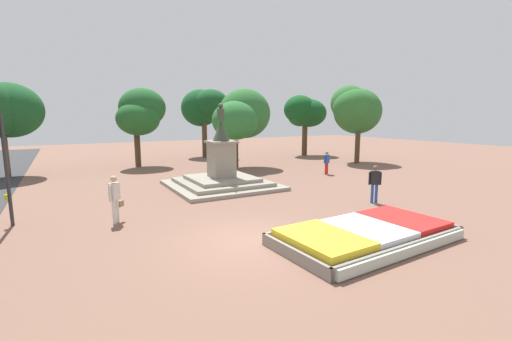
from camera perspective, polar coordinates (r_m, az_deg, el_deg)
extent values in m
plane|color=brown|center=(11.05, -0.69, -11.69)|extent=(91.68, 91.68, 0.00)
cube|color=#38281C|center=(11.53, 17.76, -10.38)|extent=(5.78, 3.01, 0.33)
cube|color=gray|center=(10.72, 23.72, -12.09)|extent=(5.86, 0.36, 0.37)
cube|color=gray|center=(12.43, 12.68, -8.63)|extent=(5.86, 0.36, 0.37)
cube|color=gray|center=(9.62, 6.25, -13.81)|extent=(0.23, 2.96, 0.37)
cube|color=gray|center=(13.77, 25.62, -7.58)|extent=(0.23, 2.96, 0.37)
cube|color=yellow|center=(10.18, 11.06, -11.12)|extent=(1.93, 2.64, 0.21)
cube|color=white|center=(11.45, 17.82, -9.21)|extent=(1.93, 2.64, 0.16)
cube|color=red|center=(12.85, 23.12, -7.50)|extent=(1.93, 2.64, 0.17)
cube|color=#B2BCAD|center=(10.70, 23.95, -12.18)|extent=(5.57, 0.45, 0.30)
cube|color=gray|center=(19.24, -5.71, -2.45)|extent=(5.53, 5.53, 0.19)
cube|color=gray|center=(19.21, -5.72, -1.88)|extent=(4.46, 4.46, 0.19)
cube|color=gray|center=(19.17, -5.73, -1.32)|extent=(3.39, 3.39, 0.19)
cube|color=gray|center=(19.01, -5.78, 1.75)|extent=(1.25, 1.25, 1.88)
cube|color=gray|center=(18.91, -5.82, 4.75)|extent=(1.47, 1.47, 0.12)
cone|color=#384233|center=(18.88, -5.85, 6.60)|extent=(0.94, 0.94, 1.10)
cylinder|color=#384233|center=(18.86, -5.90, 9.26)|extent=(0.40, 0.40, 0.64)
sphere|color=#384233|center=(18.87, -5.92, 10.66)|extent=(0.28, 0.28, 0.28)
cylinder|color=#384233|center=(18.62, -5.83, 9.66)|extent=(0.27, 0.57, 0.39)
cylinder|color=#2D2D33|center=(14.94, -36.15, -0.06)|extent=(0.12, 0.12, 4.00)
cube|color=gold|center=(15.10, -36.20, -3.65)|extent=(0.10, 0.16, 0.20)
cylinder|color=beige|center=(13.59, -22.57, -6.44)|extent=(0.13, 0.13, 0.89)
cylinder|color=beige|center=(13.73, -22.13, -6.26)|extent=(0.13, 0.13, 0.89)
cube|color=beige|center=(13.49, -22.54, -3.23)|extent=(0.42, 0.43, 0.63)
cylinder|color=beige|center=(13.31, -23.13, -3.56)|extent=(0.09, 0.09, 0.60)
cylinder|color=beige|center=(13.69, -21.95, -3.16)|extent=(0.09, 0.09, 0.60)
sphere|color=tan|center=(13.41, -22.66, -1.30)|extent=(0.23, 0.23, 0.23)
cube|color=olive|center=(13.85, -21.68, -5.16)|extent=(0.28, 0.29, 0.22)
cylinder|color=red|center=(23.78, 11.77, 0.33)|extent=(0.13, 0.13, 0.79)
cylinder|color=red|center=(23.63, 11.54, 0.28)|extent=(0.13, 0.13, 0.79)
cube|color=#264CA5|center=(23.62, 11.71, 1.92)|extent=(0.43, 0.32, 0.56)
cylinder|color=#264CA5|center=(23.82, 12.01, 1.90)|extent=(0.09, 0.09, 0.53)
cylinder|color=#264CA5|center=(23.42, 11.39, 1.80)|extent=(0.09, 0.09, 0.53)
sphere|color=#8C664C|center=(23.57, 11.74, 2.90)|extent=(0.20, 0.20, 0.20)
cylinder|color=#264CA5|center=(16.42, 18.80, -3.68)|extent=(0.13, 0.13, 0.87)
cylinder|color=#264CA5|center=(16.47, 19.41, -3.68)|extent=(0.13, 0.13, 0.87)
cube|color=black|center=(16.31, 19.23, -1.14)|extent=(0.44, 0.40, 0.61)
cylinder|color=black|center=(16.26, 18.41, -1.23)|extent=(0.09, 0.09, 0.58)
cylinder|color=black|center=(16.37, 20.05, -1.25)|extent=(0.09, 0.09, 0.58)
sphere|color=brown|center=(16.24, 19.32, 0.42)|extent=(0.22, 0.22, 0.22)
cylinder|color=#4C3823|center=(28.30, -19.13, 3.21)|extent=(0.44, 0.44, 2.58)
ellipsoid|color=#205828|center=(28.50, -18.41, 9.91)|extent=(3.55, 3.40, 3.01)
ellipsoid|color=#215A26|center=(27.73, -19.04, 8.17)|extent=(3.24, 3.06, 2.54)
cylinder|color=#4C3823|center=(33.27, -8.55, 5.03)|extent=(0.48, 0.48, 3.30)
ellipsoid|color=#174922|center=(33.25, -7.54, 10.96)|extent=(3.35, 3.51, 2.71)
ellipsoid|color=#154C22|center=(33.97, -9.23, 10.25)|extent=(3.70, 3.76, 3.52)
cylinder|color=brown|center=(26.66, -36.24, 2.34)|extent=(0.33, 0.33, 3.22)
ellipsoid|color=#194F24|center=(27.15, -35.90, 8.15)|extent=(3.98, 4.10, 3.48)
cylinder|color=#4C3823|center=(29.94, 16.56, 4.24)|extent=(0.41, 0.41, 3.21)
ellipsoid|color=#2D672F|center=(30.53, 16.54, 9.46)|extent=(3.86, 4.08, 3.78)
ellipsoid|color=#2F692F|center=(30.16, 15.23, 10.78)|extent=(3.08, 2.96, 2.93)
ellipsoid|color=#2E6D2F|center=(29.81, 15.93, 10.08)|extent=(3.57, 3.23, 3.06)
cylinder|color=#4C3823|center=(26.12, -3.35, 2.73)|extent=(0.35, 0.35, 2.11)
ellipsoid|color=#2B682F|center=(26.40, -1.91, 9.46)|extent=(4.01, 3.61, 3.74)
ellipsoid|color=#2B6D32|center=(25.13, -3.46, 8.33)|extent=(3.42, 3.23, 2.80)
cylinder|color=#4C3823|center=(35.02, 8.10, 5.10)|extent=(0.53, 0.53, 3.13)
ellipsoid|color=#154F20|center=(34.76, 7.30, 10.08)|extent=(3.21, 3.03, 2.78)
ellipsoid|color=#1C4F27|center=(35.35, 7.35, 9.19)|extent=(2.58, 2.45, 2.31)
ellipsoid|color=#174B21|center=(35.16, 8.82, 9.44)|extent=(3.60, 3.31, 2.77)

